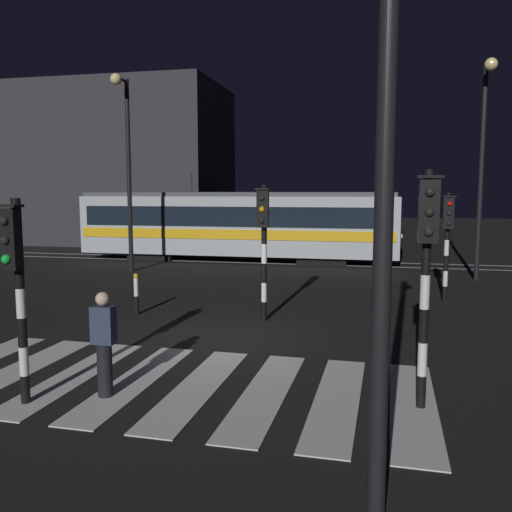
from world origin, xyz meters
The scene contains 15 objects.
ground_plane centered at (0.00, 0.00, 0.00)m, with size 120.00×120.00×0.00m, color black.
rail_near centered at (0.00, 12.66, 0.01)m, with size 80.00×0.12×0.03m, color #59595E.
rail_far centered at (0.00, 14.10, 0.01)m, with size 80.00×0.12×0.03m, color #59595E.
crosswalk_zebra centered at (0.00, -3.11, 0.01)m, with size 8.90×4.11×0.02m.
traffic_light_corner_far_right centered at (5.47, 5.26, 2.14)m, with size 0.36×0.42×3.24m.
traffic_light_median_centre centered at (0.69, 1.69, 2.27)m, with size 0.36×0.42×3.44m.
traffic_light_corner_near_right centered at (4.17, -3.31, 2.37)m, with size 0.36×0.42×3.59m.
traffic_light_kerb_mid_left centered at (-1.80, -4.48, 2.09)m, with size 0.36×0.42×3.18m.
street_lamp_near_kerb centered at (3.51, -6.60, 4.37)m, with size 0.44×1.21×6.85m.
street_lamp_trackside_right centered at (7.08, 9.50, 4.88)m, with size 0.44×1.21×7.78m.
street_lamp_trackside_left centered at (-6.43, 8.85, 4.87)m, with size 0.44×1.21×7.76m.
tram centered at (-3.04, 13.37, 1.75)m, with size 15.07×2.58×4.15m.
pedestrian_waiting_at_kerb centered at (-0.73, -3.86, 0.88)m, with size 0.36×0.24×1.71m.
bollard_island_edge centered at (-2.78, 1.72, 0.56)m, with size 0.12×0.12×1.11m.
building_backdrop centered at (-13.95, 21.46, 4.94)m, with size 15.28×8.00×9.89m, color #2D2D33.
Camera 1 is at (3.46, -11.53, 3.27)m, focal length 38.22 mm.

